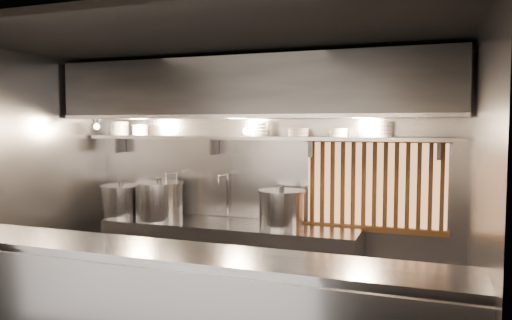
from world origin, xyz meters
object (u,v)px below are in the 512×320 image
Objects in this scene: stock_pot_mid at (159,200)px; stock_pot_right at (282,208)px; stock_pot_left at (122,200)px; heat_lamp at (96,122)px; pendant_bulb at (247,131)px.

stock_pot_mid is 1.05× the size of stock_pot_right.
stock_pot_left is 0.56m from stock_pot_mid.
heat_lamp is at bearing -172.08° from stock_pot_right.
stock_pot_right is (2.22, 0.31, -0.96)m from heat_lamp.
pendant_bulb is at bearing 2.59° from stock_pot_left.
pendant_bulb is 0.27× the size of stock_pot_right.
pendant_bulb reaches higher than stock_pot_left.
heat_lamp is 2.44m from stock_pot_right.
stock_pot_right is at bearing 0.96° from stock_pot_left.
heat_lamp is 0.51× the size of stock_pot_left.
stock_pot_mid is at bearing 18.64° from heat_lamp.
pendant_bulb is (1.80, 0.35, -0.11)m from heat_lamp.
stock_pot_mid reaches higher than stock_pot_left.
heat_lamp is 0.48× the size of stock_pot_mid.
stock_pot_mid is at bearing -174.22° from pendant_bulb.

